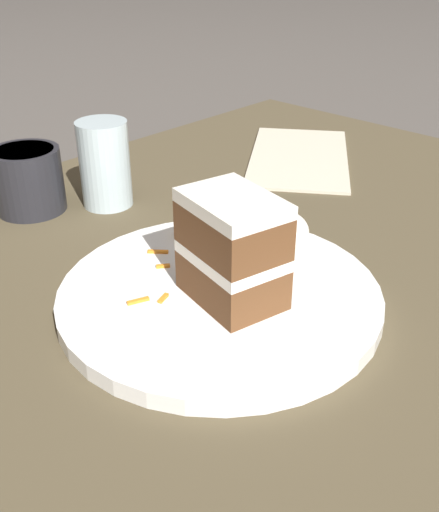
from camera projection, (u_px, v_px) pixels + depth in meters
The scene contains 10 objects.
ground_plane at pixel (172, 328), 0.58m from camera, with size 6.00×6.00×0.00m, color #4C4742.
dining_table at pixel (171, 319), 0.58m from camera, with size 1.33×0.83×0.02m, color #4C422D.
plate at pixel (220, 296), 0.58m from camera, with size 0.31×0.31×0.02m, color white.
cake_slice at pixel (232, 249), 0.54m from camera, with size 0.09×0.11×0.10m.
cream_dollop at pixel (279, 233), 0.63m from camera, with size 0.07×0.06×0.04m, color white.
orange_garnish at pixel (204, 233), 0.67m from camera, with size 0.07×0.07×0.01m, color orange.
carrot_shreds_scatter at pixel (154, 277), 0.59m from camera, with size 0.09×0.08×0.00m.
drinking_glass at pixel (105, 170), 0.76m from camera, with size 0.06×0.06×0.11m.
coffee_mug at pixel (28, 178), 0.75m from camera, with size 0.09×0.09×0.08m.
menu_card at pixel (299, 157), 0.93m from camera, with size 0.15×0.27×0.00m, color beige.
Camera 1 is at (0.31, 0.36, 0.35)m, focal length 42.00 mm.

